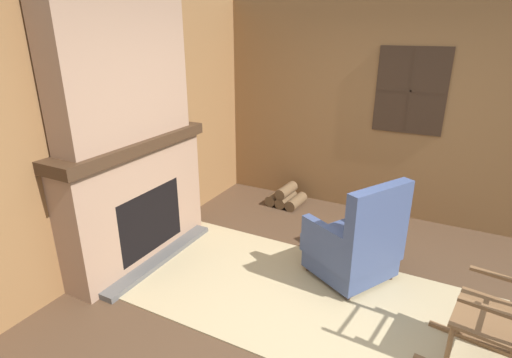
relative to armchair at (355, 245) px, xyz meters
name	(u,v)px	position (x,y,z in m)	size (l,w,h in m)	color
ground_plane	(333,317)	(0.01, -0.64, -0.37)	(14.00, 14.00, 0.00)	#4C3523
wood_panel_wall_left	(114,132)	(-2.33, -0.64, 0.98)	(0.06, 5.22, 2.68)	olive
wood_panel_wall_back	(399,112)	(0.01, 1.70, 0.98)	(5.22, 0.09, 2.68)	olive
fireplace_hearth	(138,201)	(-2.11, -0.64, 0.28)	(0.56, 1.79, 1.30)	#9E7A60
chimney_breast	(121,66)	(-2.13, -0.64, 1.62)	(0.31, 1.49, 1.36)	#9E7A60
area_rug	(301,296)	(-0.34, -0.51, -0.36)	(3.39, 1.62, 0.01)	tan
armchair	(355,245)	(0.00, 0.00, 0.00)	(0.95, 0.96, 1.05)	#3D4C75
rocking_chair	(497,320)	(1.15, -0.66, 0.07)	(0.86, 0.59, 1.29)	brown
firewood_stack	(286,197)	(-1.28, 1.30, -0.26)	(0.49, 0.43, 0.28)	brown
oil_lamp_vase	(84,140)	(-2.16, -1.13, 1.03)	(0.11, 0.11, 0.28)	silver
storage_case	(144,126)	(-2.16, -0.39, 1.00)	(0.15, 0.23, 0.14)	black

